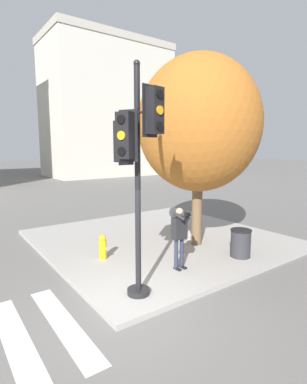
{
  "coord_description": "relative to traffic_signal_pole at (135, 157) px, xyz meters",
  "views": [
    {
      "loc": [
        -2.95,
        -5.04,
        3.39
      ],
      "look_at": [
        1.12,
        0.56,
        2.37
      ],
      "focal_mm": 28.0,
      "sensor_mm": 36.0,
      "label": 1
    }
  ],
  "objects": [
    {
      "name": "building_right",
      "position": [
        14.52,
        29.09,
        4.89
      ],
      "size": [
        14.82,
        8.59,
        16.12
      ],
      "color": "beige",
      "rests_on": "ground_plane"
    },
    {
      "name": "trash_bin",
      "position": [
        3.87,
        0.21,
        -2.65
      ],
      "size": [
        0.62,
        0.62,
        0.84
      ],
      "color": "#2D2D33",
      "rests_on": "sidewalk_corner"
    },
    {
      "name": "ground_plane",
      "position": [
        -0.42,
        -0.24,
        -3.19
      ],
      "size": [
        160.0,
        160.0,
        0.0
      ],
      "primitive_type": "plane",
      "color": "slate"
    },
    {
      "name": "sidewalk_corner",
      "position": [
        3.08,
        3.26,
        -3.13
      ],
      "size": [
        8.0,
        8.0,
        0.12
      ],
      "color": "#9E9B96",
      "rests_on": "ground_plane"
    },
    {
      "name": "person_photographer",
      "position": [
        1.79,
        0.6,
        -2.06
      ],
      "size": [
        0.58,
        0.54,
        1.69
      ],
      "color": "black",
      "rests_on": "sidewalk_corner"
    },
    {
      "name": "fire_hydrant",
      "position": [
        0.42,
        2.47,
        -2.7
      ],
      "size": [
        0.22,
        0.28,
        0.74
      ],
      "color": "yellow",
      "rests_on": "sidewalk_corner"
    },
    {
      "name": "street_tree",
      "position": [
        3.64,
        1.85,
        0.94
      ],
      "size": [
        3.97,
        3.97,
        6.21
      ],
      "color": "brown",
      "rests_on": "sidewalk_corner"
    },
    {
      "name": "traffic_signal_pole",
      "position": [
        0.0,
        0.0,
        0.0
      ],
      "size": [
        0.89,
        1.3,
        5.03
      ],
      "color": "black",
      "rests_on": "sidewalk_corner"
    }
  ]
}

